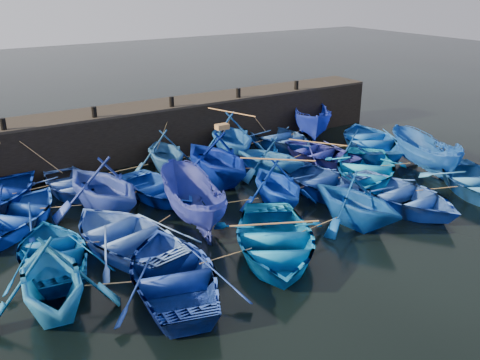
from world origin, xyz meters
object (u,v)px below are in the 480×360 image
wooden_crate (222,127)px  boat_8 (159,188)px  boat_20 (50,278)px  boat_13 (53,252)px

wooden_crate → boat_8: bearing=-176.3°
boat_8 → boat_20: bearing=-145.0°
boat_8 → wooden_crate: 3.91m
boat_8 → wooden_crate: wooden_crate is taller
boat_13 → wooden_crate: bearing=-151.1°
boat_13 → boat_20: boat_20 is taller
boat_13 → boat_20: size_ratio=1.10×
boat_8 → boat_13: boat_13 is taller
wooden_crate → boat_20: bearing=-146.4°
boat_20 → wooden_crate: size_ratio=7.39×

